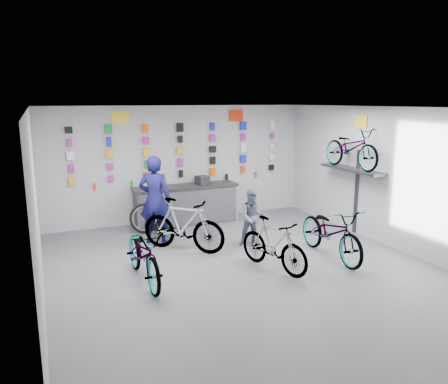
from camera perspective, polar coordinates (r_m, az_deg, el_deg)
name	(u,v)px	position (r m, az deg, el deg)	size (l,w,h in m)	color
floor	(247,271)	(8.28, 3.00, -10.32)	(8.00, 8.00, 0.00)	#535258
ceiling	(249,108)	(7.66, 3.25, 10.93)	(8.00, 8.00, 0.00)	white
wall_back	(180,164)	(11.50, -5.78, 3.69)	(7.00, 7.00, 0.00)	silver
wall_front	(431,271)	(4.74, 25.41, -9.34)	(7.00, 7.00, 0.00)	silver
wall_left	(36,212)	(7.05, -23.32, -2.43)	(8.00, 8.00, 0.00)	silver
wall_right	(397,179)	(9.88, 21.64, 1.57)	(8.00, 8.00, 0.00)	silver
counter	(186,205)	(11.26, -4.96, -1.72)	(2.70, 0.66, 1.00)	black
merch_wall	(179,152)	(11.38, -5.96, 5.25)	(5.56, 0.08, 1.56)	gold
wall_bracket	(353,173)	(10.64, 16.44, 2.41)	(0.39, 1.90, 2.00)	#333338
sign_left	(120,117)	(11.02, -13.44, 9.45)	(0.42, 0.02, 0.30)	yellow
sign_right	(236,116)	(11.95, 1.57, 9.93)	(0.42, 0.02, 0.30)	red
sign_side	(361,122)	(10.62, 17.46, 8.78)	(0.02, 0.40, 0.30)	yellow
bike_left	(144,254)	(7.79, -10.41, -7.98)	(0.67, 1.92, 1.01)	gray
bike_center	(274,245)	(8.23, 6.49, -6.83)	(0.47, 1.65, 0.99)	gray
bike_right	(331,232)	(9.06, 13.84, -5.08)	(0.71, 2.04, 1.07)	gray
bike_service	(183,225)	(9.21, -5.34, -4.32)	(0.53, 1.87, 1.13)	gray
bike_wall	(351,148)	(10.51, 16.30, 5.55)	(0.63, 1.80, 0.95)	gray
clerk	(155,200)	(9.72, -9.01, -1.01)	(0.72, 0.47, 1.96)	#100F45
customer	(253,217)	(9.54, 3.79, -3.33)	(0.61, 0.47, 1.25)	#505972
spare_wheel	(145,218)	(10.64, -10.33, -3.40)	(0.74, 0.27, 0.73)	black
register	(202,180)	(11.29, -2.83, 1.58)	(0.28, 0.30, 0.22)	black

